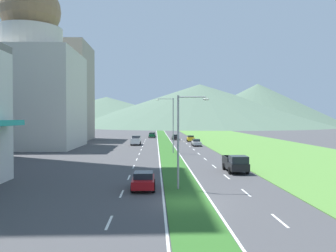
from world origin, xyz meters
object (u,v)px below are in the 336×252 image
object	(u,v)px
car_5	(191,138)
car_4	(196,142)
car_2	(143,180)
pickup_truck_1	(236,164)
car_3	(176,137)
street_lamp_near	(182,135)
pickup_truck_0	(136,141)
street_lamp_mid	(171,122)
car_1	(152,135)
car_0	(152,134)

from	to	relation	value
car_5	car_4	bearing A→B (deg)	-0.74
car_2	pickup_truck_1	bearing A→B (deg)	-48.29
car_3	pickup_truck_1	xyz separation A→B (m)	(3.44, -58.27, 0.22)
pickup_truck_1	car_3	bearing A→B (deg)	-176.62
street_lamp_near	car_2	size ratio (longest dim) A/B	1.86
street_lamp_near	car_3	world-z (taller)	street_lamp_near
car_3	pickup_truck_0	distance (m)	20.52
street_lamp_mid	car_1	size ratio (longest dim) A/B	2.11
street_lamp_mid	car_0	bearing A→B (deg)	93.99
pickup_truck_1	car_0	bearing A→B (deg)	-172.35
car_3	pickup_truck_0	world-z (taller)	pickup_truck_0
car_2	pickup_truck_1	size ratio (longest dim) A/B	0.81
car_3	pickup_truck_0	xyz separation A→B (m)	(-10.09, -17.86, 0.22)
car_0	car_5	world-z (taller)	car_5
car_0	pickup_truck_0	bearing A→B (deg)	174.25
car_1	pickup_truck_1	size ratio (longest dim) A/B	0.84
street_lamp_mid	car_3	xyz separation A→B (m)	(2.89, 36.85, -4.76)
car_4	pickup_truck_1	distance (m)	36.80
car_2	car_3	distance (m)	67.65
car_0	car_4	xyz separation A→B (m)	(9.92, -38.09, 0.01)
car_2	car_4	xyz separation A→B (m)	(10.01, 45.84, -0.01)
street_lamp_mid	pickup_truck_0	size ratio (longest dim) A/B	1.78
car_3	car_4	distance (m)	21.73
car_2	car_4	size ratio (longest dim) A/B	0.94
car_1	car_4	bearing A→B (deg)	-162.40
street_lamp_mid	car_5	bearing A→B (deg)	77.71
car_4	street_lamp_near	bearing A→B (deg)	-8.28
car_0	pickup_truck_0	xyz separation A→B (m)	(-3.47, -34.47, 0.23)
car_4	pickup_truck_1	bearing A→B (deg)	0.21
car_4	car_5	world-z (taller)	car_5
car_0	pickup_truck_0	size ratio (longest dim) A/B	0.87
street_lamp_mid	car_5	size ratio (longest dim) A/B	2.35
car_5	car_2	bearing A→B (deg)	-9.68
car_0	car_1	distance (m)	6.39
car_3	pickup_truck_0	size ratio (longest dim) A/B	0.78
street_lamp_near	car_0	distance (m)	84.29
street_lamp_mid	pickup_truck_1	xyz separation A→B (m)	(6.33, -21.42, -4.54)
street_lamp_near	pickup_truck_1	world-z (taller)	street_lamp_near
car_0	car_5	distance (m)	26.21
car_2	pickup_truck_0	world-z (taller)	pickup_truck_0
street_lamp_mid	pickup_truck_0	distance (m)	20.81
street_lamp_near	car_1	size ratio (longest dim) A/B	1.78
street_lamp_near	car_2	world-z (taller)	street_lamp_near
car_3	pickup_truck_1	size ratio (longest dim) A/B	0.78
street_lamp_mid	car_4	xyz separation A→B (m)	(6.20, 15.37, -4.76)
car_3	car_1	bearing A→B (deg)	-146.59
street_lamp_mid	car_4	world-z (taller)	street_lamp_mid
car_2	car_3	world-z (taller)	car_2
street_lamp_near	car_2	bearing A→B (deg)	176.34
car_2	pickup_truck_1	distance (m)	13.59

